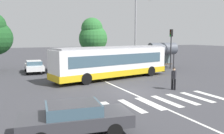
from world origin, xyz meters
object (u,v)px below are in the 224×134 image
(pedestrian_crossing_street, at_px, (174,77))
(parked_car_black, at_px, (57,65))
(city_transit_bus, at_px, (112,62))
(parked_car_blue, at_px, (81,64))
(parked_car_red, at_px, (139,61))
(parked_car_charcoal, at_px, (100,63))
(bus_stop_shelter, at_px, (162,49))
(background_tree_right, at_px, (93,36))
(traffic_light_far_corner, at_px, (171,43))
(parked_car_champagne, at_px, (118,61))
(twin_arm_street_lamp, at_px, (136,24))
(foreground_sedan, at_px, (75,117))
(parked_car_white, at_px, (34,66))

(pedestrian_crossing_street, height_order, parked_car_black, pedestrian_crossing_street)
(city_transit_bus, distance_m, parked_car_blue, 7.08)
(parked_car_black, distance_m, parked_car_red, 10.92)
(parked_car_charcoal, bearing_deg, bus_stop_shelter, -18.09)
(background_tree_right, bearing_deg, traffic_light_far_corner, -48.21)
(parked_car_charcoal, distance_m, background_tree_right, 5.73)
(bus_stop_shelter, bearing_deg, parked_car_champagne, 150.45)
(pedestrian_crossing_street, xyz_separation_m, twin_arm_street_lamp, (3.20, 11.54, 4.53))
(parked_car_red, distance_m, background_tree_right, 7.62)
(foreground_sedan, xyz_separation_m, parked_car_blue, (5.89, 18.59, 0.00))
(city_transit_bus, distance_m, foreground_sedan, 13.54)
(city_transit_bus, distance_m, bus_stop_shelter, 10.39)
(parked_car_champagne, height_order, background_tree_right, background_tree_right)
(traffic_light_far_corner, xyz_separation_m, background_tree_right, (-7.39, 8.27, 0.88))
(pedestrian_crossing_street, xyz_separation_m, parked_car_champagne, (2.01, 14.03, -0.20))
(pedestrian_crossing_street, relative_size, parked_car_blue, 0.37)
(city_transit_bus, relative_size, parked_car_black, 2.67)
(pedestrian_crossing_street, height_order, traffic_light_far_corner, traffic_light_far_corner)
(traffic_light_far_corner, height_order, bus_stop_shelter, traffic_light_far_corner)
(city_transit_bus, relative_size, traffic_light_far_corner, 2.52)
(parked_car_white, relative_size, parked_car_charcoal, 0.97)
(pedestrian_crossing_street, bearing_deg, parked_car_white, 122.62)
(parked_car_champagne, height_order, traffic_light_far_corner, traffic_light_far_corner)
(city_transit_bus, xyz_separation_m, parked_car_charcoal, (1.52, 7.24, -0.82))
(background_tree_right, bearing_deg, parked_car_white, -151.40)
(parked_car_blue, bearing_deg, twin_arm_street_lamp, -16.46)
(foreground_sedan, distance_m, traffic_light_far_corner, 22.55)
(parked_car_charcoal, bearing_deg, parked_car_black, -179.23)
(parked_car_black, height_order, parked_car_red, same)
(parked_car_red, relative_size, background_tree_right, 0.68)
(parked_car_white, bearing_deg, background_tree_right, 28.60)
(parked_car_charcoal, xyz_separation_m, bus_stop_shelter, (7.69, -2.51, 1.65))
(parked_car_red, bearing_deg, parked_car_white, 179.42)
(parked_car_white, distance_m, bus_stop_shelter, 15.94)
(foreground_sedan, bearing_deg, parked_car_charcoal, 65.99)
(twin_arm_street_lamp, bearing_deg, pedestrian_crossing_street, -105.52)
(pedestrian_crossing_street, height_order, parked_car_red, pedestrian_crossing_street)
(parked_car_charcoal, bearing_deg, traffic_light_far_corner, -24.61)
(foreground_sedan, height_order, bus_stop_shelter, bus_stop_shelter)
(parked_car_red, bearing_deg, pedestrian_crossing_street, -109.78)
(parked_car_champagne, xyz_separation_m, traffic_light_far_corner, (5.42, -4.04, 2.53))
(city_transit_bus, distance_m, parked_car_charcoal, 7.44)
(foreground_sedan, bearing_deg, parked_car_blue, 72.42)
(pedestrian_crossing_street, bearing_deg, parked_car_charcoal, 92.77)
(parked_car_black, height_order, background_tree_right, background_tree_right)
(parked_car_charcoal, distance_m, parked_car_red, 5.49)
(parked_car_black, xyz_separation_m, background_tree_right, (6.15, 4.63, 3.40))
(parked_car_charcoal, bearing_deg, background_tree_right, 81.20)
(parked_car_white, bearing_deg, city_transit_bus, -47.49)
(parked_car_blue, distance_m, background_tree_right, 6.73)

